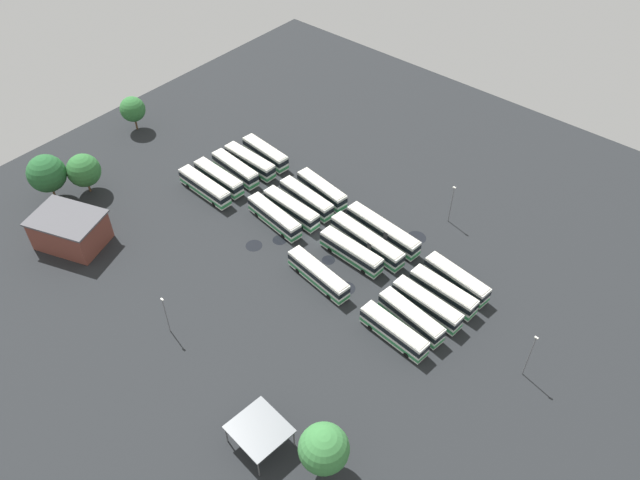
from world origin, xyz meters
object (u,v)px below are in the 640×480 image
at_px(bus_row2_slot0, 322,190).
at_px(lamp_post_mid_lot, 530,355).
at_px(tree_northwest, 133,109).
at_px(bus_row0_slot3, 411,317).
at_px(bus_row0_slot0, 456,279).
at_px(bus_row3_slot2, 235,169).
at_px(bus_row1_slot1, 367,241).
at_px(bus_row1_slot2, 351,252).
at_px(bus_row3_slot1, 250,161).
at_px(bus_row3_slot3, 219,178).
at_px(tree_south_edge, 84,170).
at_px(tree_north_edge, 324,449).
at_px(bus_row3_slot0, 265,153).
at_px(bus_row0_slot2, 427,305).
at_px(bus_row1_slot4, 318,275).
at_px(bus_row1_slot0, 383,231).
at_px(bus_row2_slot1, 306,199).
at_px(bus_row2_slot3, 274,217).
at_px(bus_row3_slot4, 205,187).
at_px(tree_west_edge, 47,173).
at_px(depot_building, 70,230).
at_px(lamp_post_by_building, 452,203).
at_px(bus_row0_slot1, 443,292).
at_px(maintenance_shelter, 259,429).
at_px(lamp_post_far_corner, 166,314).
at_px(bus_row2_slot2, 291,209).
at_px(bus_row0_slot4, 394,331).

bearing_deg(bus_row2_slot0, lamp_post_mid_lot, 166.47).
bearing_deg(tree_northwest, bus_row0_slot3, 175.29).
height_order(bus_row0_slot0, bus_row3_slot2, same).
bearing_deg(bus_row1_slot1, bus_row1_slot2, 82.14).
xyz_separation_m(bus_row3_slot1, bus_row3_slot3, (0.92, 7.95, -0.00)).
xyz_separation_m(tree_south_edge, tree_north_edge, (-73.67, 14.60, 0.93)).
bearing_deg(bus_row3_slot1, lamp_post_mid_lot, 172.02).
bearing_deg(tree_north_edge, bus_row3_slot0, -39.78).
xyz_separation_m(bus_row1_slot2, tree_north_edge, (-21.85, 33.49, 4.25)).
xyz_separation_m(bus_row0_slot2, bus_row1_slot2, (17.00, -1.61, 0.00)).
bearing_deg(bus_row1_slot4, bus_row1_slot0, -96.74).
bearing_deg(bus_row2_slot1, bus_row2_slot3, 81.91).
xyz_separation_m(bus_row3_slot2, bus_row3_slot4, (0.42, 7.99, 0.00)).
xyz_separation_m(bus_row0_slot3, tree_west_edge, (71.69, 19.18, 4.30)).
height_order(depot_building, lamp_post_by_building, lamp_post_by_building).
distance_m(bus_row0_slot1, tree_south_edge, 72.66).
bearing_deg(maintenance_shelter, lamp_post_mid_lot, -123.46).
height_order(bus_row2_slot1, lamp_post_by_building, lamp_post_by_building).
relative_size(bus_row0_slot3, tree_northwest, 1.55).
distance_m(bus_row1_slot0, bus_row1_slot2, 8.15).
height_order(bus_row3_slot0, tree_south_edge, tree_south_edge).
bearing_deg(lamp_post_far_corner, bus_row1_slot0, -108.39).
height_order(bus_row1_slot2, bus_row3_slot4, same).
bearing_deg(tree_south_edge, bus_row2_slot0, -142.07).
relative_size(bus_row0_slot0, lamp_post_far_corner, 1.58).
relative_size(bus_row2_slot1, bus_row3_slot2, 1.05).
bearing_deg(bus_row0_slot0, maintenance_shelter, 83.06).
relative_size(bus_row0_slot2, bus_row3_slot1, 1.00).
xyz_separation_m(bus_row1_slot2, bus_row2_slot2, (15.88, -1.72, 0.00)).
distance_m(bus_row2_slot0, bus_row3_slot1, 17.56).
distance_m(bus_row0_slot3, maintenance_shelter, 30.82).
bearing_deg(bus_row2_slot1, bus_row1_slot0, -172.17).
xyz_separation_m(bus_row1_slot0, maintenance_shelter, (-11.54, 44.06, 1.75)).
height_order(bus_row0_slot0, bus_row0_slot2, same).
height_order(bus_row3_slot4, tree_west_edge, tree_west_edge).
bearing_deg(bus_row2_slot3, bus_row0_slot0, -166.27).
relative_size(bus_row3_slot0, tree_south_edge, 1.43).
bearing_deg(bus_row0_slot4, bus_row3_slot3, -10.08).
relative_size(bus_row0_slot2, bus_row1_slot4, 0.96).
bearing_deg(tree_north_edge, lamp_post_by_building, -75.35).
bearing_deg(bus_row0_slot3, bus_row1_slot1, -30.43).
xyz_separation_m(bus_row0_slot2, bus_row1_slot4, (17.84, 6.39, 0.00)).
bearing_deg(bus_row2_slot3, bus_row0_slot4, 167.16).
bearing_deg(bus_row1_slot2, bus_row1_slot0, -97.50).
height_order(bus_row2_slot2, depot_building, depot_building).
distance_m(bus_row0_slot3, bus_row3_slot0, 51.35).
bearing_deg(bus_row2_slot1, bus_row3_slot4, 30.14).
relative_size(bus_row0_slot4, lamp_post_by_building, 1.48).
relative_size(bus_row0_slot0, tree_west_edge, 1.26).
height_order(bus_row3_slot1, bus_row3_slot3, same).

